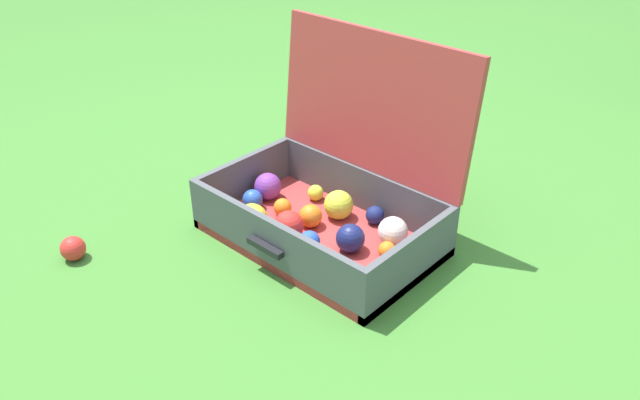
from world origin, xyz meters
name	(u,v)px	position (x,y,z in m)	size (l,w,h in m)	color
ground_plane	(284,234)	(0.00, 0.00, 0.00)	(16.00, 16.00, 0.00)	#3D7A2D
open_suitcase	(331,197)	(0.09, 0.09, 0.11)	(0.60, 0.44, 0.51)	#B23838
stray_ball_on_grass	(73,248)	(-0.31, -0.44, 0.03)	(0.06, 0.06, 0.06)	red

